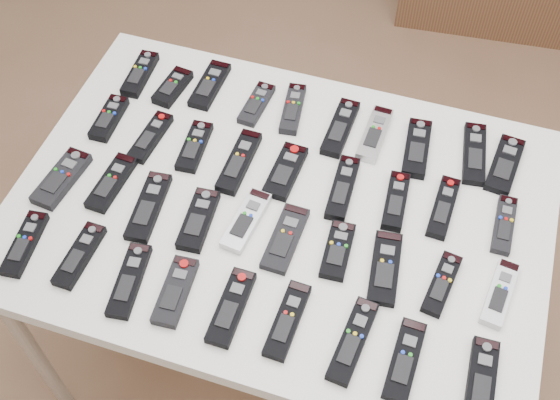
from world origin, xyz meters
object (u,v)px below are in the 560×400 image
(remote_16, at_px, (396,201))
(remote_32, at_px, (175,291))
(table, at_px, (280,219))
(remote_20, at_px, (112,183))
(remote_30, at_px, (80,255))
(remote_7, at_px, (417,148))
(remote_26, at_px, (385,268))
(remote_3, at_px, (257,104))
(remote_27, at_px, (442,284))
(remote_4, at_px, (293,109))
(remote_36, at_px, (405,360))
(remote_37, at_px, (481,380))
(remote_0, at_px, (140,74))
(remote_2, at_px, (210,85))
(remote_24, at_px, (285,238))
(remote_14, at_px, (286,171))
(remote_11, at_px, (151,137))
(remote_9, at_px, (505,165))
(remote_19, at_px, (62,178))
(remote_5, at_px, (340,128))
(remote_12, at_px, (194,146))
(remote_25, at_px, (338,250))
(remote_21, at_px, (149,207))
(remote_29, at_px, (25,244))
(remote_28, at_px, (500,293))
(remote_8, at_px, (474,154))
(remote_17, at_px, (443,207))
(remote_35, at_px, (353,341))
(remote_33, at_px, (231,307))
(remote_22, at_px, (198,220))
(remote_13, at_px, (239,162))
(remote_23, at_px, (246,220))
(remote_31, at_px, (129,280))
(remote_1, at_px, (173,87))
(remote_15, at_px, (343,188))
(remote_10, at_px, (109,118))

(remote_16, height_order, remote_32, same)
(table, distance_m, remote_20, 0.41)
(remote_30, bearing_deg, remote_7, 41.29)
(remote_20, height_order, remote_26, same)
(remote_3, bearing_deg, remote_32, -84.18)
(remote_27, bearing_deg, remote_4, 147.49)
(remote_36, distance_m, remote_37, 0.15)
(remote_7, bearing_deg, remote_26, -94.79)
(remote_0, distance_m, remote_32, 0.68)
(remote_30, distance_m, remote_32, 0.24)
(remote_2, bearing_deg, remote_24, -48.73)
(table, relative_size, remote_26, 6.94)
(remote_14, relative_size, remote_26, 0.90)
(remote_0, bearing_deg, remote_32, -61.89)
(remote_3, xyz_separation_m, remote_11, (-0.21, -0.19, 0.00))
(remote_9, height_order, remote_19, remote_19)
(remote_5, height_order, remote_12, remote_5)
(remote_11, xyz_separation_m, remote_25, (0.53, -0.18, 0.00))
(remote_21, distance_m, remote_29, 0.29)
(remote_4, xyz_separation_m, remote_28, (0.58, -0.38, -0.00))
(remote_8, bearing_deg, remote_27, -98.88)
(remote_3, relative_size, remote_37, 0.84)
(remote_5, distance_m, remote_37, 0.71)
(remote_17, distance_m, remote_25, 0.28)
(remote_32, bearing_deg, remote_12, 102.43)
(remote_35, xyz_separation_m, remote_37, (0.26, -0.00, -0.00))
(remote_37, bearing_deg, remote_27, 118.75)
(remote_30, relative_size, remote_33, 0.93)
(remote_3, xyz_separation_m, remote_32, (0.02, -0.58, 0.00))
(remote_20, bearing_deg, remote_22, -5.64)
(remote_14, bearing_deg, remote_13, -173.67)
(remote_23, xyz_separation_m, remote_29, (-0.45, -0.21, 0.00))
(remote_0, xyz_separation_m, remote_31, (0.25, -0.59, -0.00))
(remote_4, bearing_deg, remote_23, -97.36)
(remote_29, bearing_deg, remote_13, 38.25)
(remote_1, distance_m, remote_26, 0.76)
(remote_13, xyz_separation_m, remote_23, (0.07, -0.16, -0.00))
(remote_37, bearing_deg, remote_22, 162.85)
(remote_32, bearing_deg, remote_23, 65.65)
(remote_15, height_order, remote_35, remote_15)
(remote_9, relative_size, remote_17, 1.03)
(remote_20, relative_size, remote_24, 0.94)
(table, bearing_deg, remote_14, 99.78)
(remote_14, xyz_separation_m, remote_16, (0.27, -0.01, 0.00))
(remote_24, bearing_deg, remote_1, 141.31)
(remote_25, relative_size, remote_31, 0.81)
(remote_13, xyz_separation_m, remote_17, (0.50, 0.02, -0.00))
(remote_5, relative_size, remote_23, 1.09)
(remote_9, relative_size, remote_25, 1.23)
(remote_10, relative_size, remote_14, 0.90)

